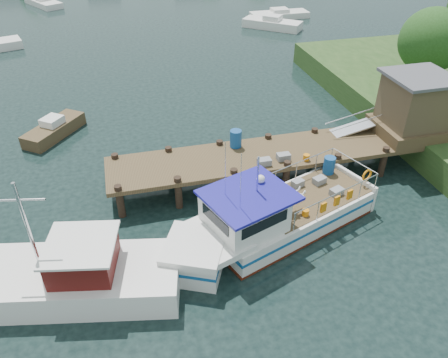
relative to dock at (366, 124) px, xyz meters
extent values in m
plane|color=black|center=(-6.51, -0.01, -2.24)|extent=(160.00, 160.00, 0.00)
cylinder|color=#332114|center=(7.49, 5.99, -0.72)|extent=(0.50, 0.50, 3.05)
sphere|color=#224819|center=(7.49, 5.99, 1.72)|extent=(3.90, 3.90, 3.90)
cube|color=#4A3A23|center=(-4.51, -0.01, -0.94)|extent=(16.00, 3.00, 0.20)
cylinder|color=black|center=(-12.01, -1.31, -1.59)|extent=(0.32, 0.32, 1.90)
cylinder|color=black|center=(-12.01, 1.29, -1.59)|extent=(0.32, 0.32, 1.90)
cylinder|color=black|center=(-9.51, -1.31, -1.59)|extent=(0.32, 0.32, 1.90)
cylinder|color=black|center=(-9.51, 1.29, -1.59)|extent=(0.32, 0.32, 1.90)
cylinder|color=black|center=(-7.01, -1.31, -1.59)|extent=(0.32, 0.32, 1.90)
cylinder|color=black|center=(-7.01, 1.29, -1.59)|extent=(0.32, 0.32, 1.90)
cylinder|color=black|center=(-4.51, -1.31, -1.59)|extent=(0.32, 0.32, 1.90)
cylinder|color=black|center=(-4.51, 1.29, -1.59)|extent=(0.32, 0.32, 1.90)
cylinder|color=black|center=(-2.01, -1.31, -1.59)|extent=(0.32, 0.32, 1.90)
cylinder|color=black|center=(-2.01, 1.29, -1.59)|extent=(0.32, 0.32, 1.90)
cylinder|color=black|center=(0.49, -1.31, -1.59)|extent=(0.32, 0.32, 1.90)
cylinder|color=black|center=(0.49, 1.29, -1.59)|extent=(0.32, 0.32, 1.90)
cylinder|color=black|center=(2.99, -1.31, -1.59)|extent=(0.32, 0.32, 1.90)
cylinder|color=black|center=(2.99, 1.29, -1.59)|extent=(0.32, 0.32, 1.90)
cube|color=#4A3A23|center=(2.49, -0.01, -0.54)|extent=(3.20, 3.00, 0.60)
cube|color=#4A3C29|center=(2.49, -0.01, 0.86)|extent=(2.60, 2.60, 2.40)
cube|color=#47474C|center=(2.49, -0.01, 2.16)|extent=(3.00, 3.00, 0.15)
cube|color=#A5A8AD|center=(0.19, 0.89, -0.59)|extent=(3.34, 0.90, 0.79)
cylinder|color=silver|center=(0.19, 0.49, -0.09)|extent=(3.34, 0.05, 0.76)
cylinder|color=silver|center=(0.19, 1.29, -0.09)|extent=(3.34, 0.05, 0.76)
cube|color=slate|center=(-5.51, -1.01, -0.68)|extent=(0.60, 0.40, 0.30)
cube|color=slate|center=(-4.51, -0.81, -0.68)|extent=(0.60, 0.40, 0.30)
cylinder|color=orange|center=(-3.51, -1.11, -0.69)|extent=(0.30, 0.30, 0.28)
cylinder|color=navy|center=(-6.31, 0.89, -0.40)|extent=(0.56, 0.56, 0.85)
cube|color=silver|center=(-5.24, -3.68, -1.71)|extent=(7.45, 4.96, 1.06)
cube|color=silver|center=(-9.58, -5.25, -1.71)|extent=(2.61, 2.61, 1.06)
cube|color=silver|center=(-9.58, -5.25, -1.04)|extent=(2.82, 2.89, 0.32)
cube|color=silver|center=(-8.71, -4.93, -1.07)|extent=(2.63, 3.10, 0.28)
cube|color=#114E89|center=(-5.24, -3.68, -1.58)|extent=(7.55, 5.02, 0.13)
cube|color=#114E89|center=(-9.58, -5.25, -1.58)|extent=(2.65, 2.65, 0.13)
cube|color=#4C180A|center=(-5.24, -3.68, -2.19)|extent=(7.55, 5.01, 0.13)
cube|color=#4A3A23|center=(-4.20, -3.30, -1.17)|extent=(5.54, 4.04, 0.04)
cube|color=silver|center=(-1.85, -2.45, -1.62)|extent=(1.11, 2.67, 1.25)
cube|color=silver|center=(-7.50, -4.49, -0.49)|extent=(3.25, 3.14, 1.38)
cube|color=black|center=(-7.09, -5.63, -0.21)|extent=(1.92, 0.72, 0.46)
cube|color=black|center=(-7.91, -3.36, -0.21)|extent=(1.92, 0.72, 0.46)
cube|color=black|center=(-8.72, -4.93, -0.21)|extent=(0.60, 1.58, 0.46)
cube|color=navy|center=(-7.32, -4.43, 0.25)|extent=(3.86, 3.58, 0.11)
cylinder|color=silver|center=(-6.98, -4.30, 1.04)|extent=(0.09, 0.09, 1.48)
cylinder|color=silver|center=(-7.86, -5.11, 1.41)|extent=(0.03, 0.03, 2.22)
cylinder|color=silver|center=(-8.18, -4.25, 1.41)|extent=(0.03, 0.03, 2.22)
sphere|color=silver|center=(-6.67, -3.80, 0.44)|extent=(0.43, 0.43, 0.33)
cylinder|color=silver|center=(-3.64, -4.45, -0.30)|extent=(4.36, 1.61, 0.04)
cylinder|color=silver|center=(-4.50, -2.06, -0.30)|extent=(4.36, 1.61, 0.04)
cylinder|color=silver|center=(-1.87, -2.46, -0.30)|extent=(0.90, 2.40, 0.04)
cylinder|color=silver|center=(-5.76, -5.22, -0.74)|extent=(0.05, 0.05, 0.88)
cylinder|color=silver|center=(-6.63, -2.82, -0.74)|extent=(0.05, 0.05, 0.88)
cylinder|color=silver|center=(-4.63, -4.81, -0.74)|extent=(0.05, 0.05, 0.88)
cylinder|color=silver|center=(-5.50, -2.42, -0.74)|extent=(0.05, 0.05, 0.88)
cylinder|color=silver|center=(-3.50, -4.40, -0.74)|extent=(0.05, 0.05, 0.88)
cylinder|color=silver|center=(-4.37, -2.01, -0.74)|extent=(0.05, 0.05, 0.88)
cylinder|color=silver|center=(-2.38, -4.00, -0.74)|extent=(0.05, 0.05, 0.88)
cylinder|color=silver|center=(-3.24, -1.60, -0.74)|extent=(0.05, 0.05, 0.88)
cylinder|color=silver|center=(-1.46, -3.67, -0.74)|extent=(0.05, 0.05, 0.88)
cylinder|color=silver|center=(-2.33, -1.27, -0.74)|extent=(0.05, 0.05, 0.88)
cube|color=slate|center=(-3.14, -3.51, -1.01)|extent=(0.65, 0.54, 0.30)
cube|color=slate|center=(-3.49, -2.55, -1.01)|extent=(0.65, 0.54, 0.30)
cube|color=slate|center=(-4.48, -2.52, -1.01)|extent=(0.60, 0.50, 0.30)
cylinder|color=navy|center=(-2.74, -1.89, -0.76)|extent=(0.66, 0.66, 0.81)
cylinder|color=orange|center=(-4.96, -4.46, -1.03)|extent=(0.35, 0.35, 0.28)
torus|color=#BFB28C|center=(-4.78, -3.32, -1.11)|extent=(0.66, 0.66, 0.11)
torus|color=orange|center=(-1.59, -3.14, -0.67)|extent=(0.57, 0.28, 0.57)
cube|color=orange|center=(-4.37, -4.74, -0.67)|extent=(0.27, 0.17, 0.42)
cube|color=orange|center=(-3.67, -4.48, -0.67)|extent=(0.27, 0.17, 0.42)
cube|color=orange|center=(-2.98, -4.23, -0.67)|extent=(0.27, 0.17, 0.42)
imported|color=silver|center=(-5.67, -4.13, -0.37)|extent=(0.57, 0.69, 1.62)
cube|color=silver|center=(-13.91, -5.16, -1.67)|extent=(7.80, 4.18, 1.14)
cube|color=#490E0C|center=(-13.35, -5.28, -0.59)|extent=(2.42, 2.42, 1.08)
cube|color=silver|center=(-13.35, -5.28, -0.02)|extent=(2.69, 2.69, 0.09)
cylinder|color=silver|center=(-14.80, -4.98, 0.72)|extent=(0.13, 0.13, 3.53)
cylinder|color=silver|center=(-14.80, -4.98, 1.86)|extent=(1.57, 0.39, 0.07)
cube|color=#4A3A23|center=(-15.24, 6.96, -1.88)|extent=(3.41, 3.91, 0.72)
cube|color=silver|center=(-15.24, 6.96, -1.34)|extent=(1.41, 1.44, 0.46)
cube|color=silver|center=(4.06, 24.43, -1.85)|extent=(5.55, 5.13, 0.79)
cube|color=silver|center=(4.06, 24.43, -1.25)|extent=(2.08, 2.06, 0.51)
cube|color=silver|center=(6.13, 27.94, -1.94)|extent=(6.07, 2.08, 0.61)
cube|color=silver|center=(6.13, 27.94, -1.48)|extent=(1.70, 1.46, 0.39)
cube|color=silver|center=(-18.34, 39.83, -1.92)|extent=(4.63, 6.12, 0.63)
camera|label=1|loc=(-11.42, -16.64, 9.80)|focal=35.00mm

